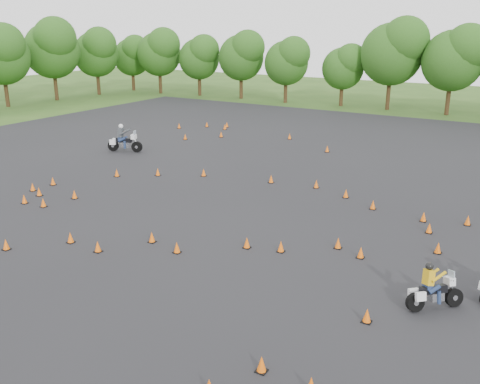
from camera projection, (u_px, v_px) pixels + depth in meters
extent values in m
plane|color=#2D5119|center=(192.00, 243.00, 22.86)|extent=(140.00, 140.00, 0.00)
plane|color=black|center=(260.00, 204.00, 27.77)|extent=(62.00, 62.00, 0.00)
cone|color=#F5610A|center=(33.00, 187.00, 29.85)|extent=(0.26, 0.26, 0.45)
cone|color=#F5610A|center=(152.00, 237.00, 22.86)|extent=(0.26, 0.26, 0.45)
cone|color=#F5610A|center=(271.00, 179.00, 31.36)|extent=(0.26, 0.26, 0.45)
cone|color=#F5610A|center=(247.00, 243.00, 22.28)|extent=(0.26, 0.26, 0.45)
cone|color=#F5610A|center=(262.00, 364.00, 14.36)|extent=(0.26, 0.26, 0.45)
cone|color=#F5610A|center=(123.00, 130.00, 45.87)|extent=(0.26, 0.26, 0.45)
cone|color=#F5610A|center=(290.00, 136.00, 43.12)|extent=(0.26, 0.26, 0.45)
cone|color=#F5610A|center=(316.00, 184.00, 30.38)|extent=(0.26, 0.26, 0.45)
cone|color=#F5610A|center=(177.00, 248.00, 21.81)|extent=(0.26, 0.26, 0.45)
cone|color=#F5610A|center=(225.00, 127.00, 47.05)|extent=(0.26, 0.26, 0.45)
cone|color=#F5610A|center=(281.00, 247.00, 21.90)|extent=(0.26, 0.26, 0.45)
cone|color=#F5610A|center=(429.00, 228.00, 23.87)|extent=(0.26, 0.26, 0.45)
cone|color=#F5610A|center=(424.00, 217.00, 25.25)|extent=(0.26, 0.26, 0.45)
cone|color=#F5610A|center=(6.00, 245.00, 22.11)|extent=(0.26, 0.26, 0.45)
cone|color=#F5610A|center=(346.00, 194.00, 28.69)|extent=(0.26, 0.26, 0.45)
cone|color=#F5610A|center=(74.00, 195.00, 28.54)|extent=(0.26, 0.26, 0.45)
cone|color=#F5610A|center=(185.00, 137.00, 42.97)|extent=(0.26, 0.26, 0.45)
cone|color=#F5610A|center=(158.00, 172.00, 32.84)|extent=(0.26, 0.26, 0.45)
cone|color=#F5610A|center=(426.00, 290.00, 18.37)|extent=(0.26, 0.26, 0.45)
cone|color=#F5610A|center=(361.00, 253.00, 21.33)|extent=(0.26, 0.26, 0.45)
cone|color=#F5610A|center=(204.00, 173.00, 32.72)|extent=(0.26, 0.26, 0.45)
cone|color=#F5610A|center=(43.00, 203.00, 27.25)|extent=(0.26, 0.26, 0.45)
cone|color=#F5610A|center=(438.00, 248.00, 21.77)|extent=(0.26, 0.26, 0.45)
cone|color=#F5610A|center=(373.00, 205.00, 26.92)|extent=(0.26, 0.26, 0.45)
cone|color=#F5610A|center=(227.00, 125.00, 48.06)|extent=(0.26, 0.26, 0.45)
cone|color=#F5610A|center=(468.00, 221.00, 24.79)|extent=(0.26, 0.26, 0.45)
cone|color=#F5610A|center=(39.00, 192.00, 29.00)|extent=(0.26, 0.26, 0.45)
cone|color=#F5610A|center=(207.00, 125.00, 48.17)|extent=(0.26, 0.26, 0.45)
cone|color=#F5610A|center=(53.00, 181.00, 30.94)|extent=(0.26, 0.26, 0.45)
cone|color=#F5610A|center=(117.00, 173.00, 32.64)|extent=(0.26, 0.26, 0.45)
cone|color=#F5610A|center=(179.00, 126.00, 47.53)|extent=(0.26, 0.26, 0.45)
cone|color=#F5610A|center=(338.00, 243.00, 22.24)|extent=(0.26, 0.26, 0.45)
cone|color=#F5610A|center=(367.00, 316.00, 16.75)|extent=(0.26, 0.26, 0.45)
cone|color=#F5610A|center=(98.00, 247.00, 21.90)|extent=(0.26, 0.26, 0.45)
cone|color=#F5610A|center=(221.00, 135.00, 43.87)|extent=(0.26, 0.26, 0.45)
cone|color=#F5610A|center=(327.00, 149.00, 38.82)|extent=(0.26, 0.26, 0.45)
cone|color=#F5610A|center=(70.00, 238.00, 22.82)|extent=(0.26, 0.26, 0.45)
cone|color=#F5610A|center=(24.00, 199.00, 27.78)|extent=(0.26, 0.26, 0.45)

